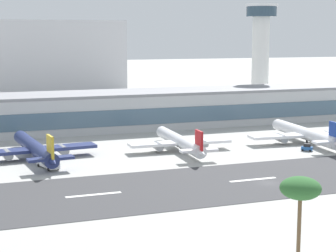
{
  "coord_description": "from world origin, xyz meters",
  "views": [
    {
      "loc": [
        -65.38,
        -112.16,
        33.25
      ],
      "look_at": [
        -8.45,
        44.21,
        7.29
      ],
      "focal_mm": 61.24,
      "sensor_mm": 36.0,
      "label": 1
    }
  ],
  "objects_px": {
    "distant_hotel_block": "(37,57)",
    "airliner_red_tail_gate_1": "(181,142)",
    "terminal_building": "(136,109)",
    "control_tower": "(261,48)",
    "service_baggage_tug_0": "(307,147)",
    "palm_tree_0": "(300,189)",
    "airliner_gold_tail_gate_0": "(36,149)",
    "airliner_navy_tail_gate_2": "(307,134)",
    "service_fuel_truck_1": "(48,161)"
  },
  "relations": [
    {
      "from": "distant_hotel_block",
      "to": "airliner_red_tail_gate_1",
      "type": "xyz_separation_m",
      "value": [
        15.89,
        -194.98,
        -18.76
      ]
    },
    {
      "from": "terminal_building",
      "to": "control_tower",
      "type": "relative_size",
      "value": 4.23
    },
    {
      "from": "service_baggage_tug_0",
      "to": "palm_tree_0",
      "type": "height_order",
      "value": "palm_tree_0"
    },
    {
      "from": "terminal_building",
      "to": "distant_hotel_block",
      "type": "height_order",
      "value": "distant_hotel_block"
    },
    {
      "from": "control_tower",
      "to": "airliner_gold_tail_gate_0",
      "type": "relative_size",
      "value": 1.08
    },
    {
      "from": "airliner_red_tail_gate_1",
      "to": "airliner_navy_tail_gate_2",
      "type": "height_order",
      "value": "airliner_navy_tail_gate_2"
    },
    {
      "from": "terminal_building",
      "to": "service_fuel_truck_1",
      "type": "height_order",
      "value": "terminal_building"
    },
    {
      "from": "service_baggage_tug_0",
      "to": "terminal_building",
      "type": "bearing_deg",
      "value": 166.63
    },
    {
      "from": "palm_tree_0",
      "to": "airliner_gold_tail_gate_0",
      "type": "bearing_deg",
      "value": 106.96
    },
    {
      "from": "airliner_gold_tail_gate_0",
      "to": "airliner_navy_tail_gate_2",
      "type": "distance_m",
      "value": 83.42
    },
    {
      "from": "airliner_navy_tail_gate_2",
      "to": "service_fuel_truck_1",
      "type": "distance_m",
      "value": 82.1
    },
    {
      "from": "terminal_building",
      "to": "service_fuel_truck_1",
      "type": "xyz_separation_m",
      "value": [
        -40.79,
        -56.57,
        -4.7
      ]
    },
    {
      "from": "terminal_building",
      "to": "palm_tree_0",
      "type": "bearing_deg",
      "value": -96.67
    },
    {
      "from": "terminal_building",
      "to": "control_tower",
      "type": "xyz_separation_m",
      "value": [
        67.56,
        29.14,
        21.44
      ]
    },
    {
      "from": "distant_hotel_block",
      "to": "service_fuel_truck_1",
      "type": "height_order",
      "value": "distant_hotel_block"
    },
    {
      "from": "airliner_gold_tail_gate_0",
      "to": "service_fuel_truck_1",
      "type": "bearing_deg",
      "value": -178.31
    },
    {
      "from": "terminal_building",
      "to": "service_baggage_tug_0",
      "type": "relative_size",
      "value": 58.97
    },
    {
      "from": "terminal_building",
      "to": "airliner_navy_tail_gate_2",
      "type": "xyz_separation_m",
      "value": [
        40.99,
        -49.45,
        -3.84
      ]
    },
    {
      "from": "service_baggage_tug_0",
      "to": "service_fuel_truck_1",
      "type": "height_order",
      "value": "service_fuel_truck_1"
    },
    {
      "from": "airliner_navy_tail_gate_2",
      "to": "service_baggage_tug_0",
      "type": "relative_size",
      "value": 12.67
    },
    {
      "from": "airliner_gold_tail_gate_0",
      "to": "airliner_red_tail_gate_1",
      "type": "distance_m",
      "value": 41.53
    },
    {
      "from": "airliner_navy_tail_gate_2",
      "to": "terminal_building",
      "type": "bearing_deg",
      "value": 44.6
    },
    {
      "from": "control_tower",
      "to": "palm_tree_0",
      "type": "distance_m",
      "value": 182.62
    },
    {
      "from": "control_tower",
      "to": "airliner_red_tail_gate_1",
      "type": "xyz_separation_m",
      "value": [
        -68.44,
        -76.83,
        -25.46
      ]
    },
    {
      "from": "service_fuel_truck_1",
      "to": "airliner_red_tail_gate_1",
      "type": "bearing_deg",
      "value": -94.42
    },
    {
      "from": "airliner_navy_tail_gate_2",
      "to": "palm_tree_0",
      "type": "xyz_separation_m",
      "value": [
        -56.5,
        -83.18,
        8.61
      ]
    },
    {
      "from": "airliner_gold_tail_gate_0",
      "to": "airliner_navy_tail_gate_2",
      "type": "bearing_deg",
      "value": -98.82
    },
    {
      "from": "airliner_navy_tail_gate_2",
      "to": "service_fuel_truck_1",
      "type": "relative_size",
      "value": 4.89
    },
    {
      "from": "control_tower",
      "to": "service_baggage_tug_0",
      "type": "bearing_deg",
      "value": -110.53
    },
    {
      "from": "control_tower",
      "to": "distant_hotel_block",
      "type": "bearing_deg",
      "value": 125.52
    },
    {
      "from": "distant_hotel_block",
      "to": "terminal_building",
      "type": "bearing_deg",
      "value": -83.51
    },
    {
      "from": "airliner_red_tail_gate_1",
      "to": "service_fuel_truck_1",
      "type": "relative_size",
      "value": 4.59
    },
    {
      "from": "control_tower",
      "to": "service_fuel_truck_1",
      "type": "relative_size",
      "value": 5.38
    },
    {
      "from": "airliner_red_tail_gate_1",
      "to": "service_baggage_tug_0",
      "type": "distance_m",
      "value": 37.2
    },
    {
      "from": "service_baggage_tug_0",
      "to": "airliner_gold_tail_gate_0",
      "type": "bearing_deg",
      "value": -144.28
    },
    {
      "from": "service_fuel_truck_1",
      "to": "palm_tree_0",
      "type": "xyz_separation_m",
      "value": [
        25.28,
        -76.06,
        9.47
      ]
    },
    {
      "from": "airliner_red_tail_gate_1",
      "to": "palm_tree_0",
      "type": "distance_m",
      "value": 86.64
    },
    {
      "from": "control_tower",
      "to": "airliner_navy_tail_gate_2",
      "type": "relative_size",
      "value": 1.1
    },
    {
      "from": "airliner_gold_tail_gate_0",
      "to": "service_baggage_tug_0",
      "type": "xyz_separation_m",
      "value": [
        76.52,
        -15.12,
        -1.9
      ]
    },
    {
      "from": "airliner_red_tail_gate_1",
      "to": "service_fuel_truck_1",
      "type": "bearing_deg",
      "value": 105.05
    },
    {
      "from": "distant_hotel_block",
      "to": "airliner_gold_tail_gate_0",
      "type": "relative_size",
      "value": 2.35
    },
    {
      "from": "palm_tree_0",
      "to": "airliner_navy_tail_gate_2",
      "type": "bearing_deg",
      "value": 55.81
    },
    {
      "from": "terminal_building",
      "to": "distant_hotel_block",
      "type": "xyz_separation_m",
      "value": [
        -16.77,
        147.3,
        14.74
      ]
    },
    {
      "from": "distant_hotel_block",
      "to": "service_fuel_truck_1",
      "type": "xyz_separation_m",
      "value": [
        -24.02,
        -203.87,
        -19.45
      ]
    },
    {
      "from": "palm_tree_0",
      "to": "service_fuel_truck_1",
      "type": "bearing_deg",
      "value": 108.39
    },
    {
      "from": "distant_hotel_block",
      "to": "airliner_gold_tail_gate_0",
      "type": "height_order",
      "value": "distant_hotel_block"
    },
    {
      "from": "terminal_building",
      "to": "airliner_gold_tail_gate_0",
      "type": "distance_m",
      "value": 61.73
    },
    {
      "from": "terminal_building",
      "to": "service_fuel_truck_1",
      "type": "bearing_deg",
      "value": -125.8
    },
    {
      "from": "airliner_navy_tail_gate_2",
      "to": "service_fuel_truck_1",
      "type": "xyz_separation_m",
      "value": [
        -81.78,
        -7.12,
        -0.86
      ]
    },
    {
      "from": "airliner_gold_tail_gate_0",
      "to": "airliner_navy_tail_gate_2",
      "type": "relative_size",
      "value": 1.02
    }
  ]
}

